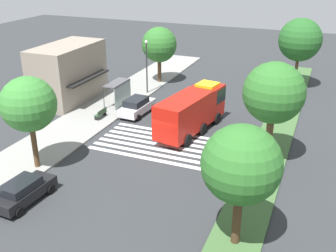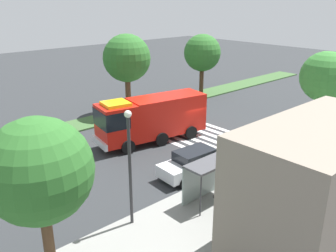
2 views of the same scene
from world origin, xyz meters
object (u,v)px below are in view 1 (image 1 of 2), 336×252
Objects in this scene: parked_car_east at (137,106)px; median_tree_center at (300,40)px; median_tree_far_west at (241,165)px; sidewalk_tree_east at (159,45)px; fire_truck at (193,109)px; street_lamp at (147,62)px; bench_near_shelter at (101,113)px; parked_car_mid at (23,191)px; sidewalk_tree_west at (29,105)px; bus_stop_shelter at (120,89)px; median_tree_west at (274,93)px.

median_tree_center is at bearing -38.94° from parked_car_east.
sidewalk_tree_east is at bearing 31.21° from median_tree_far_west.
street_lamp is at bearing 56.23° from fire_truck.
median_tree_far_west is 30.80m from median_tree_center.
median_tree_far_west reaches higher than bench_near_shelter.
median_tree_center is at bearing -20.06° from parked_car_mid.
sidewalk_tree_east is 0.84× the size of median_tree_center.
parked_car_east is 0.67× the size of sidewalk_tree_west.
sidewalk_tree_east is at bearing 7.86° from parked_car_mid.
median_tree_far_west reaches higher than sidewalk_tree_east.
parked_car_east reaches higher than bench_near_shelter.
median_tree_far_west reaches higher than parked_car_east.
parked_car_mid is at bearing -175.54° from street_lamp.
sidewalk_tree_east is (23.61, -0.00, -0.37)m from sidewalk_tree_west.
parked_car_east reaches higher than parked_car_mid.
street_lamp is (4.76, -0.96, 1.84)m from bus_stop_shelter.
street_lamp is (7.88, 8.28, 1.64)m from fire_truck.
sidewalk_tree_west reaches higher than street_lamp.
median_tree_west reaches higher than bus_stop_shelter.
street_lamp is at bearing 7.77° from parked_car_mid.
fire_truck reaches higher than parked_car_east.
sidewalk_tree_west reaches higher than fire_truck.
bench_near_shelter is 0.21× the size of median_tree_west.
bench_near_shelter is (14.29, 2.74, -0.24)m from parked_car_mid.
sidewalk_tree_west is 23.62m from sidewalk_tree_east.
parked_car_mid is at bearing -151.26° from sidewalk_tree_west.
parked_car_mid is at bearing 130.73° from median_tree_west.
parked_car_east is 1.35× the size of bus_stop_shelter.
median_tree_west reaches higher than sidewalk_tree_east.
fire_truck is at bearing -84.56° from bench_near_shelter.
sidewalk_tree_east reaches higher than bus_stop_shelter.
bus_stop_shelter is at bearing 0.18° from bench_near_shelter.
fire_truck is 1.56× the size of street_lamp.
fire_truck is 16.06m from median_tree_far_west.
bench_near_shelter is at bearing -179.82° from bus_stop_shelter.
parked_car_mid is 23.30m from street_lamp.
parked_car_mid is at bearing -169.13° from bench_near_shelter.
bus_stop_shelter is 0.51× the size of sidewalk_tree_east.
sidewalk_tree_east is (12.45, 8.68, 2.69)m from fire_truck.
parked_car_mid is 0.95× the size of parked_car_east.
median_tree_west is (-11.15, -15.62, 1.84)m from street_lamp.
median_tree_center is at bearing -74.76° from sidewalk_tree_east.
bench_near_shelter is 21.58m from median_tree_far_west.
median_tree_center is (8.93, -15.62, 2.05)m from street_lamp.
parked_car_mid is at bearing 166.70° from fire_truck.
median_tree_far_west is at bearing -144.46° from street_lamp.
median_tree_center reaches higher than sidewalk_tree_east.
bus_stop_shelter is at bearing 168.62° from street_lamp.
street_lamp is 0.89× the size of sidewalk_tree_east.
parked_car_mid is 1.28× the size of bus_stop_shelter.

